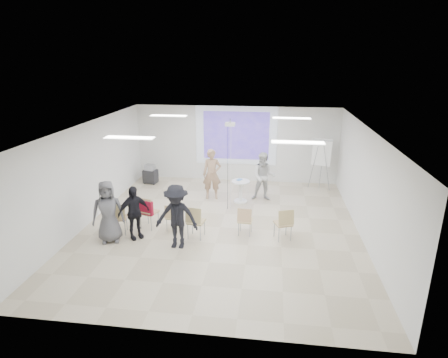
# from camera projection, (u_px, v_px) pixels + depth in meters

# --- Properties ---
(floor) EXTENTS (8.00, 9.00, 0.10)m
(floor) POSITION_uv_depth(u_px,v_px,m) (221.00, 229.00, 11.13)
(floor) COLOR beige
(floor) RESTS_ON ground
(ceiling) EXTENTS (8.00, 9.00, 0.10)m
(ceiling) POSITION_uv_depth(u_px,v_px,m) (220.00, 125.00, 10.15)
(ceiling) COLOR white
(ceiling) RESTS_ON wall_back
(wall_back) EXTENTS (8.00, 0.10, 3.00)m
(wall_back) POSITION_uv_depth(u_px,v_px,m) (236.00, 144.00, 14.92)
(wall_back) COLOR silver
(wall_back) RESTS_ON floor
(wall_left) EXTENTS (0.10, 9.00, 3.00)m
(wall_left) POSITION_uv_depth(u_px,v_px,m) (86.00, 174.00, 11.14)
(wall_left) COLOR silver
(wall_left) RESTS_ON floor
(wall_right) EXTENTS (0.10, 9.00, 3.00)m
(wall_right) POSITION_uv_depth(u_px,v_px,m) (368.00, 185.00, 10.14)
(wall_right) COLOR silver
(wall_right) RESTS_ON floor
(projection_halo) EXTENTS (3.20, 0.01, 2.30)m
(projection_halo) POSITION_uv_depth(u_px,v_px,m) (236.00, 136.00, 14.75)
(projection_halo) COLOR silver
(projection_halo) RESTS_ON wall_back
(projection_image) EXTENTS (2.60, 0.01, 1.90)m
(projection_image) POSITION_uv_depth(u_px,v_px,m) (236.00, 136.00, 14.74)
(projection_image) COLOR #4D35B6
(projection_image) RESTS_ON wall_back
(pedestal_table) EXTENTS (0.83, 0.83, 0.79)m
(pedestal_table) POSITION_uv_depth(u_px,v_px,m) (241.00, 190.00, 12.91)
(pedestal_table) COLOR white
(pedestal_table) RESTS_ON floor
(player_left) EXTENTS (0.81, 0.61, 2.02)m
(player_left) POSITION_uv_depth(u_px,v_px,m) (212.00, 171.00, 13.09)
(player_left) COLOR tan
(player_left) RESTS_ON floor
(player_right) EXTENTS (0.92, 0.73, 1.90)m
(player_right) POSITION_uv_depth(u_px,v_px,m) (264.00, 174.00, 12.95)
(player_right) COLOR silver
(player_right) RESTS_ON floor
(controller_left) EXTENTS (0.06, 0.12, 0.04)m
(controller_left) POSITION_uv_depth(u_px,v_px,m) (218.00, 160.00, 13.20)
(controller_left) COLOR white
(controller_left) RESTS_ON player_left
(controller_right) EXTENTS (0.04, 0.12, 0.04)m
(controller_right) POSITION_uv_depth(u_px,v_px,m) (259.00, 163.00, 13.10)
(controller_right) COLOR white
(controller_right) RESTS_ON player_right
(chair_far_left) EXTENTS (0.54, 0.57, 0.95)m
(chair_far_left) POSITION_uv_depth(u_px,v_px,m) (118.00, 216.00, 10.50)
(chair_far_left) COLOR tan
(chair_far_left) RESTS_ON floor
(chair_left_mid) EXTENTS (0.58, 0.61, 0.98)m
(chair_left_mid) POSITION_uv_depth(u_px,v_px,m) (147.00, 210.00, 10.85)
(chair_left_mid) COLOR tan
(chair_left_mid) RESTS_ON floor
(chair_left_inner) EXTENTS (0.44, 0.46, 0.82)m
(chair_left_inner) POSITION_uv_depth(u_px,v_px,m) (173.00, 216.00, 10.73)
(chair_left_inner) COLOR tan
(chair_left_inner) RESTS_ON floor
(chair_center) EXTENTS (0.51, 0.54, 0.96)m
(chair_center) POSITION_uv_depth(u_px,v_px,m) (195.00, 220.00, 10.26)
(chair_center) COLOR tan
(chair_center) RESTS_ON floor
(chair_right_inner) EXTENTS (0.43, 0.45, 0.85)m
(chair_right_inner) POSITION_uv_depth(u_px,v_px,m) (245.00, 219.00, 10.47)
(chair_right_inner) COLOR #D0B878
(chair_right_inner) RESTS_ON floor
(chair_right_far) EXTENTS (0.57, 0.59, 0.93)m
(chair_right_far) POSITION_uv_depth(u_px,v_px,m) (284.00, 222.00, 10.17)
(chair_right_far) COLOR tan
(chair_right_far) RESTS_ON floor
(red_jacket) EXTENTS (0.44, 0.22, 0.41)m
(red_jacket) POSITION_uv_depth(u_px,v_px,m) (146.00, 208.00, 10.67)
(red_jacket) COLOR maroon
(red_jacket) RESTS_ON chair_left_mid
(laptop) EXTENTS (0.33, 0.26, 0.02)m
(laptop) POSITION_uv_depth(u_px,v_px,m) (174.00, 216.00, 10.82)
(laptop) COLOR black
(laptop) RESTS_ON chair_left_inner
(audience_left) EXTENTS (1.16, 1.14, 1.75)m
(audience_left) POSITION_uv_depth(u_px,v_px,m) (134.00, 209.00, 10.20)
(audience_left) COLOR black
(audience_left) RESTS_ON floor
(audience_mid) EXTENTS (1.31, 0.76, 1.98)m
(audience_mid) POSITION_uv_depth(u_px,v_px,m) (176.00, 213.00, 9.67)
(audience_mid) COLOR black
(audience_mid) RESTS_ON floor
(audience_outer) EXTENTS (1.10, 0.91, 1.93)m
(audience_outer) POSITION_uv_depth(u_px,v_px,m) (108.00, 208.00, 10.01)
(audience_outer) COLOR #5C5C61
(audience_outer) RESTS_ON floor
(flipchart_easel) EXTENTS (0.80, 0.63, 1.93)m
(flipchart_easel) POSITION_uv_depth(u_px,v_px,m) (322.00, 153.00, 13.84)
(flipchart_easel) COLOR gray
(flipchart_easel) RESTS_ON floor
(av_cart) EXTENTS (0.57, 0.48, 0.76)m
(av_cart) POSITION_uv_depth(u_px,v_px,m) (150.00, 175.00, 14.86)
(av_cart) COLOR black
(av_cart) RESTS_ON floor
(ceiling_projector) EXTENTS (0.30, 0.25, 3.00)m
(ceiling_projector) POSITION_uv_depth(u_px,v_px,m) (230.00, 129.00, 11.66)
(ceiling_projector) COLOR white
(ceiling_projector) RESTS_ON ceiling
(fluor_panel_nw) EXTENTS (1.20, 0.30, 0.02)m
(fluor_panel_nw) POSITION_uv_depth(u_px,v_px,m) (169.00, 116.00, 12.31)
(fluor_panel_nw) COLOR white
(fluor_panel_nw) RESTS_ON ceiling
(fluor_panel_ne) EXTENTS (1.20, 0.30, 0.02)m
(fluor_panel_ne) POSITION_uv_depth(u_px,v_px,m) (292.00, 118.00, 11.82)
(fluor_panel_ne) COLOR white
(fluor_panel_ne) RESTS_ON ceiling
(fluor_panel_sw) EXTENTS (1.20, 0.30, 0.02)m
(fluor_panel_sw) POSITION_uv_depth(u_px,v_px,m) (130.00, 138.00, 9.01)
(fluor_panel_sw) COLOR white
(fluor_panel_sw) RESTS_ON ceiling
(fluor_panel_se) EXTENTS (1.20, 0.30, 0.02)m
(fluor_panel_se) POSITION_uv_depth(u_px,v_px,m) (298.00, 142.00, 8.52)
(fluor_panel_se) COLOR white
(fluor_panel_se) RESTS_ON ceiling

